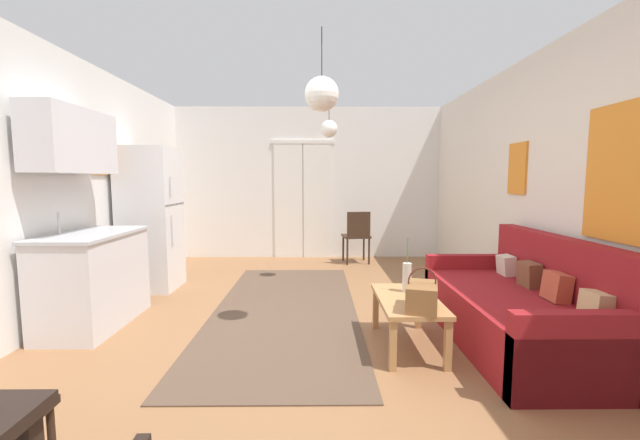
{
  "coord_description": "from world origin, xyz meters",
  "views": [
    {
      "loc": [
        0.15,
        -3.31,
        1.38
      ],
      "look_at": [
        0.18,
        1.07,
        0.93
      ],
      "focal_mm": 21.97,
      "sensor_mm": 36.0,
      "label": 1
    }
  ],
  "objects_px": {
    "coffee_table": "(408,305)",
    "bamboo_vase": "(407,277)",
    "refrigerator": "(151,219)",
    "couch": "(522,311)",
    "accent_chair": "(357,234)",
    "handbag": "(422,296)",
    "pendant_lamp_far": "(329,129)",
    "pendant_lamp_near": "(322,94)"
  },
  "relations": [
    {
      "from": "coffee_table",
      "to": "bamboo_vase",
      "type": "xyz_separation_m",
      "value": [
        0.03,
        0.18,
        0.19
      ]
    },
    {
      "from": "coffee_table",
      "to": "refrigerator",
      "type": "bearing_deg",
      "value": 147.69
    },
    {
      "from": "couch",
      "to": "accent_chair",
      "type": "xyz_separation_m",
      "value": [
        -1.06,
        3.19,
        0.21
      ]
    },
    {
      "from": "couch",
      "to": "handbag",
      "type": "distance_m",
      "value": 1.02
    },
    {
      "from": "handbag",
      "to": "pendant_lamp_far",
      "type": "distance_m",
      "value": 2.77
    },
    {
      "from": "accent_chair",
      "to": "couch",
      "type": "bearing_deg",
      "value": 100.86
    },
    {
      "from": "bamboo_vase",
      "to": "pendant_lamp_near",
      "type": "relative_size",
      "value": 0.69
    },
    {
      "from": "handbag",
      "to": "bamboo_vase",
      "type": "bearing_deg",
      "value": 90.76
    },
    {
      "from": "couch",
      "to": "handbag",
      "type": "height_order",
      "value": "couch"
    },
    {
      "from": "couch",
      "to": "pendant_lamp_near",
      "type": "bearing_deg",
      "value": 173.36
    },
    {
      "from": "refrigerator",
      "to": "pendant_lamp_far",
      "type": "bearing_deg",
      "value": 4.22
    },
    {
      "from": "refrigerator",
      "to": "pendant_lamp_far",
      "type": "distance_m",
      "value": 2.52
    },
    {
      "from": "couch",
      "to": "pendant_lamp_far",
      "type": "xyz_separation_m",
      "value": [
        -1.56,
        1.9,
        1.74
      ]
    },
    {
      "from": "coffee_table",
      "to": "pendant_lamp_far",
      "type": "relative_size",
      "value": 1.26
    },
    {
      "from": "coffee_table",
      "to": "handbag",
      "type": "distance_m",
      "value": 0.32
    },
    {
      "from": "couch",
      "to": "refrigerator",
      "type": "bearing_deg",
      "value": 155.43
    },
    {
      "from": "coffee_table",
      "to": "pendant_lamp_far",
      "type": "bearing_deg",
      "value": 106.76
    },
    {
      "from": "handbag",
      "to": "accent_chair",
      "type": "xyz_separation_m",
      "value": [
        -0.12,
        3.52,
        -0.02
      ]
    },
    {
      "from": "handbag",
      "to": "pendant_lamp_far",
      "type": "bearing_deg",
      "value": 105.61
    },
    {
      "from": "refrigerator",
      "to": "coffee_table",
      "type": "bearing_deg",
      "value": -32.31
    },
    {
      "from": "bamboo_vase",
      "to": "pendant_lamp_far",
      "type": "distance_m",
      "value": 2.4
    },
    {
      "from": "handbag",
      "to": "pendant_lamp_near",
      "type": "xyz_separation_m",
      "value": [
        -0.74,
        0.53,
        1.58
      ]
    },
    {
      "from": "coffee_table",
      "to": "bamboo_vase",
      "type": "height_order",
      "value": "bamboo_vase"
    },
    {
      "from": "couch",
      "to": "accent_chair",
      "type": "distance_m",
      "value": 3.36
    },
    {
      "from": "couch",
      "to": "pendant_lamp_far",
      "type": "bearing_deg",
      "value": 129.36
    },
    {
      "from": "couch",
      "to": "bamboo_vase",
      "type": "relative_size",
      "value": 4.03
    },
    {
      "from": "bamboo_vase",
      "to": "handbag",
      "type": "relative_size",
      "value": 1.22
    },
    {
      "from": "coffee_table",
      "to": "accent_chair",
      "type": "height_order",
      "value": "accent_chair"
    },
    {
      "from": "couch",
      "to": "refrigerator",
      "type": "xyz_separation_m",
      "value": [
        -3.8,
        1.74,
        0.6
      ]
    },
    {
      "from": "couch",
      "to": "pendant_lamp_near",
      "type": "height_order",
      "value": "pendant_lamp_near"
    },
    {
      "from": "couch",
      "to": "pendant_lamp_far",
      "type": "height_order",
      "value": "pendant_lamp_far"
    },
    {
      "from": "coffee_table",
      "to": "refrigerator",
      "type": "xyz_separation_m",
      "value": [
        -2.83,
        1.79,
        0.53
      ]
    },
    {
      "from": "handbag",
      "to": "pendant_lamp_far",
      "type": "relative_size",
      "value": 0.54
    },
    {
      "from": "couch",
      "to": "pendant_lamp_near",
      "type": "distance_m",
      "value": 2.47
    },
    {
      "from": "handbag",
      "to": "coffee_table",
      "type": "bearing_deg",
      "value": 97.29
    },
    {
      "from": "coffee_table",
      "to": "accent_chair",
      "type": "xyz_separation_m",
      "value": [
        -0.09,
        3.24,
        0.14
      ]
    },
    {
      "from": "couch",
      "to": "coffee_table",
      "type": "xyz_separation_m",
      "value": [
        -0.97,
        -0.05,
        0.07
      ]
    },
    {
      "from": "couch",
      "to": "accent_chair",
      "type": "height_order",
      "value": "couch"
    },
    {
      "from": "couch",
      "to": "bamboo_vase",
      "type": "distance_m",
      "value": 0.99
    },
    {
      "from": "refrigerator",
      "to": "pendant_lamp_far",
      "type": "xyz_separation_m",
      "value": [
        2.24,
        0.17,
        1.14
      ]
    },
    {
      "from": "couch",
      "to": "pendant_lamp_far",
      "type": "distance_m",
      "value": 3.02
    },
    {
      "from": "handbag",
      "to": "accent_chair",
      "type": "height_order",
      "value": "accent_chair"
    }
  ]
}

